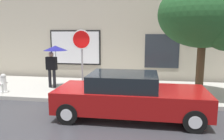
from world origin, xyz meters
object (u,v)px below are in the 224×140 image
at_px(fire_hydrant, 4,83).
at_px(street_tree, 209,16).
at_px(pedestrian_with_umbrella, 54,54).
at_px(parked_car, 129,96).
at_px(stop_sign, 82,50).

distance_m(fire_hydrant, street_tree, 8.68).
bearing_deg(fire_hydrant, pedestrian_with_umbrella, 33.98).
xyz_separation_m(parked_car, pedestrian_with_umbrella, (-3.65, 2.76, 1.02)).
bearing_deg(pedestrian_with_umbrella, stop_sign, -36.57).
distance_m(street_tree, stop_sign, 4.97).
relative_size(parked_car, street_tree, 1.03).
distance_m(parked_car, stop_sign, 2.82).
xyz_separation_m(pedestrian_with_umbrella, street_tree, (6.43, -0.54, 1.56)).
distance_m(pedestrian_with_umbrella, street_tree, 6.64).
bearing_deg(pedestrian_with_umbrella, fire_hydrant, -146.02).
height_order(fire_hydrant, street_tree, street_tree).
bearing_deg(street_tree, parked_car, -141.35).
distance_m(pedestrian_with_umbrella, stop_sign, 2.11).
bearing_deg(fire_hydrant, parked_car, -15.92).
relative_size(parked_car, stop_sign, 1.77).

